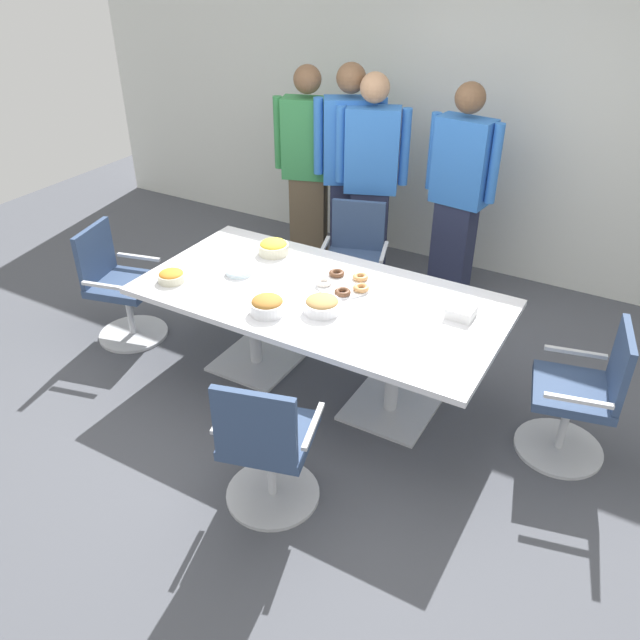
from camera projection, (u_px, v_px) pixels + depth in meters
name	position (u px, v px, depth m)	size (l,w,h in m)	color
ground_plane	(320.00, 386.00, 4.59)	(10.00, 10.00, 0.01)	#4C4F56
back_wall	(456.00, 113.00, 5.61)	(8.00, 0.10, 2.80)	silver
conference_table	(320.00, 310.00, 4.25)	(2.40, 1.20, 0.75)	silver
office_chair_0	(120.00, 290.00, 4.94)	(0.66, 0.66, 0.91)	silver
office_chair_1	(267.00, 449.00, 3.44)	(0.67, 0.67, 0.91)	silver
office_chair_2	(580.00, 400.00, 3.80)	(0.65, 0.65, 0.91)	silver
office_chair_3	(354.00, 265.00, 5.29)	(0.68, 0.68, 0.91)	silver
person_standing_0	(308.00, 167.00, 5.70)	(0.60, 0.35, 1.83)	brown
person_standing_1	(349.00, 171.00, 5.54)	(0.57, 0.41, 1.88)	#232842
person_standing_2	(371.00, 180.00, 5.40)	(0.60, 0.37, 1.84)	#232842
person_standing_3	(459.00, 193.00, 5.18)	(0.62, 0.27, 1.82)	#232842
snack_bowl_cookies	(322.00, 304.00, 3.97)	(0.23, 0.23, 0.11)	white
snack_bowl_chips_yellow	(274.00, 247.00, 4.67)	(0.22, 0.22, 0.11)	beige
snack_bowl_pretzels	(267.00, 305.00, 3.96)	(0.22, 0.22, 0.11)	white
snack_bowl_chips_orange	(171.00, 276.00, 4.32)	(0.18, 0.18, 0.08)	beige
donut_platter	(344.00, 284.00, 4.27)	(0.37, 0.37, 0.04)	white
plate_stack	(239.00, 271.00, 4.42)	(0.19, 0.19, 0.04)	white
napkin_pile	(461.00, 311.00, 3.93)	(0.16, 0.16, 0.07)	white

